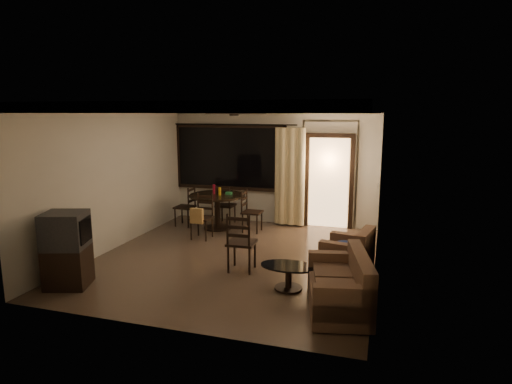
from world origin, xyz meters
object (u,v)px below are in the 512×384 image
(dining_table, at_px, (217,202))
(dining_chair_south, at_px, (202,225))
(dining_chair_west, at_px, (185,214))
(side_chair, at_px, (242,253))
(dining_chair_east, at_px, (252,219))
(coffee_table, at_px, (289,273))
(sofa, at_px, (342,288))
(tv_cabinet, at_px, (67,249))
(armchair, at_px, (350,255))
(dining_chair_north, at_px, (226,212))

(dining_table, relative_size, dining_chair_south, 1.35)
(dining_chair_west, height_order, side_chair, side_chair)
(dining_chair_east, bearing_deg, coffee_table, -151.10)
(dining_table, relative_size, side_chair, 1.25)
(dining_table, bearing_deg, dining_chair_south, -91.69)
(sofa, distance_m, coffee_table, 0.96)
(tv_cabinet, bearing_deg, dining_table, 57.81)
(dining_chair_east, height_order, dining_chair_south, same)
(dining_chair_west, relative_size, tv_cabinet, 0.81)
(dining_chair_south, height_order, sofa, dining_chair_south)
(tv_cabinet, bearing_deg, armchair, 5.50)
(dining_table, xyz_separation_m, dining_chair_south, (-0.03, -0.86, -0.33))
(dining_chair_east, xyz_separation_m, side_chair, (0.56, -2.37, 0.02))
(dining_chair_west, bearing_deg, tv_cabinet, -0.37)
(side_chair, bearing_deg, dining_chair_east, -79.52)
(dining_chair_east, bearing_deg, armchair, -128.64)
(sofa, bearing_deg, dining_chair_west, 127.64)
(dining_table, distance_m, armchair, 3.77)
(dining_chair_north, distance_m, sofa, 4.98)
(dining_table, height_order, dining_chair_south, dining_table)
(dining_chair_west, relative_size, side_chair, 0.92)
(dining_chair_east, bearing_deg, side_chair, -165.10)
(dining_chair_north, bearing_deg, dining_chair_east, 150.74)
(sofa, relative_size, side_chair, 1.52)
(dining_chair_south, distance_m, side_chair, 2.09)
(dining_chair_east, relative_size, coffee_table, 1.09)
(side_chair, bearing_deg, dining_chair_north, -67.13)
(dining_chair_north, relative_size, tv_cabinet, 0.81)
(dining_table, height_order, sofa, dining_table)
(dining_chair_east, bearing_deg, tv_cabinet, 156.05)
(dining_chair_north, height_order, sofa, dining_chair_north)
(dining_chair_east, distance_m, side_chair, 2.44)
(dining_chair_north, bearing_deg, tv_cabinet, 78.52)
(dining_table, xyz_separation_m, sofa, (3.18, -3.38, -0.33))
(dining_table, distance_m, coffee_table, 3.76)
(tv_cabinet, bearing_deg, dining_chair_west, 70.16)
(dining_chair_west, height_order, coffee_table, dining_chair_west)
(dining_chair_north, height_order, side_chair, side_chair)
(coffee_table, bearing_deg, tv_cabinet, -165.28)
(sofa, bearing_deg, side_chair, 139.03)
(dining_chair_north, xyz_separation_m, tv_cabinet, (-0.99, -4.26, 0.31))
(dining_chair_south, distance_m, coffee_table, 3.14)
(dining_table, xyz_separation_m, armchair, (3.18, -2.01, -0.32))
(dining_chair_west, bearing_deg, armchair, 64.79)
(coffee_table, bearing_deg, dining_chair_south, 138.72)
(tv_cabinet, bearing_deg, sofa, -12.15)
(side_chair, bearing_deg, tv_cabinet, 27.83)
(sofa, height_order, coffee_table, sofa)
(sofa, relative_size, coffee_table, 1.81)
(dining_chair_east, xyz_separation_m, dining_chair_south, (-0.86, -0.83, 0.02))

